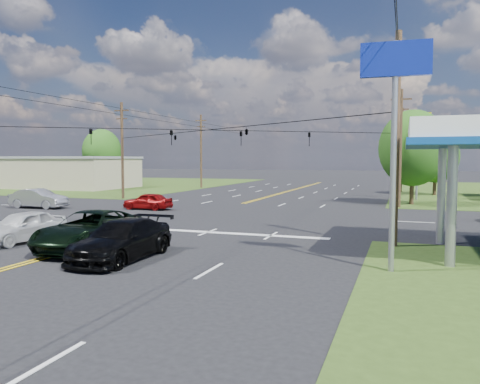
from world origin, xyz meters
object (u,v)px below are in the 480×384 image
at_px(pole_nw, 122,149).
at_px(tree_right_b, 435,157).
at_px(polesign_se, 395,91).
at_px(tree_right_a, 413,148).
at_px(pickup_white, 23,226).
at_px(pickup_dkgreen, 90,230).
at_px(pole_ne, 400,147).
at_px(pole_right_far, 402,149).
at_px(sedan_silver, 39,199).
at_px(retail_nw, 70,173).
at_px(pole_left_far, 201,150).
at_px(tree_far_l, 102,151).
at_px(pole_se, 396,137).
at_px(suv_black, 122,240).

distance_m(pole_nw, tree_right_b, 33.10).
bearing_deg(pole_nw, polesign_se, -41.50).
bearing_deg(tree_right_a, pickup_white, -124.64).
bearing_deg(pickup_dkgreen, pickup_white, 168.77).
xyz_separation_m(pole_ne, pole_right_far, (0.00, 19.00, 0.25)).
relative_size(pickup_dkgreen, sedan_silver, 1.27).
bearing_deg(retail_nw, pickup_dkgreen, -49.69).
height_order(pole_left_far, tree_far_l, pole_left_far).
bearing_deg(pole_ne, tree_right_a, 71.57).
height_order(pole_left_far, polesign_se, pole_left_far).
relative_size(retail_nw, pole_right_far, 1.60).
height_order(retail_nw, pole_ne, pole_ne).
height_order(pole_se, pole_right_far, pole_right_far).
relative_size(retail_nw, sedan_silver, 3.41).
relative_size(pickup_dkgreen, suv_black, 1.13).
height_order(pole_right_far, tree_far_l, pole_right_far).
height_order(tree_right_a, polesign_se, tree_right_a).
bearing_deg(polesign_se, pole_right_far, 90.00).
distance_m(pole_left_far, pole_right_far, 26.00).
distance_m(tree_right_a, tree_far_l, 50.16).
height_order(pole_nw, sedan_silver, pole_nw).
xyz_separation_m(tree_right_b, pickup_dkgreen, (-16.00, -37.95, -3.39)).
bearing_deg(pole_right_far, pickup_dkgreen, -106.59).
height_order(pole_se, sedan_silver, pole_se).
xyz_separation_m(pole_ne, polesign_se, (0.00, -23.00, 1.30)).
bearing_deg(pickup_white, retail_nw, 132.04).
distance_m(pickup_white, polesign_se, 17.53).
relative_size(pole_se, tree_right_b, 1.34).
height_order(retail_nw, sedan_silver, retail_nw).
bearing_deg(tree_right_a, pole_ne, -108.43).
xyz_separation_m(pole_right_far, tree_right_b, (3.50, -4.00, -0.95)).
xyz_separation_m(tree_right_a, tree_far_l, (-46.00, 20.00, 0.33)).
distance_m(pole_nw, polesign_se, 34.74).
distance_m(tree_right_a, sedan_silver, 31.39).
relative_size(tree_right_a, tree_right_b, 1.15).
distance_m(pole_se, tree_right_a, 21.02).
distance_m(pole_se, pickup_white, 17.75).
bearing_deg(suv_black, retail_nw, 131.38).
bearing_deg(tree_right_a, pole_nw, -173.66).
bearing_deg(polesign_se, tree_right_a, 87.80).
xyz_separation_m(retail_nw, pickup_white, (26.35, -35.55, -1.26)).
bearing_deg(suv_black, pickup_dkgreen, 151.42).
bearing_deg(sedan_silver, suv_black, -131.90).
height_order(pickup_white, polesign_se, polesign_se).
distance_m(tree_right_a, pickup_dkgreen, 29.53).
bearing_deg(retail_nw, pole_ne, -16.82).
distance_m(pole_se, pole_right_far, 37.00).
height_order(pole_ne, sedan_silver, pole_ne).
bearing_deg(pole_ne, suv_black, -112.36).
bearing_deg(tree_right_b, pole_left_far, 172.28).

